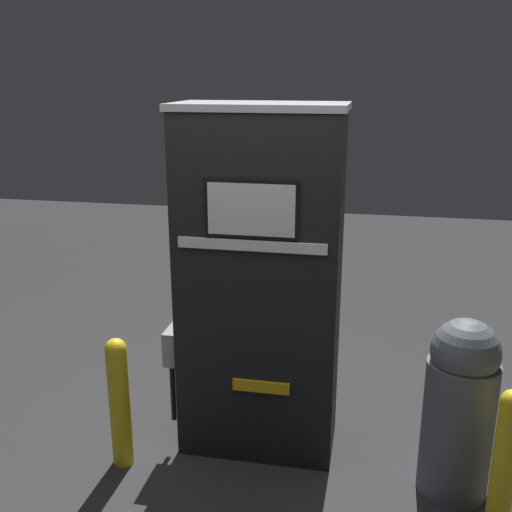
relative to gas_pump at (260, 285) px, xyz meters
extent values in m
plane|color=#2D2D30|center=(0.00, -0.25, -1.06)|extent=(14.00, 14.00, 0.00)
cube|color=black|center=(0.00, 0.00, -0.58)|extent=(0.94, 0.50, 0.96)
cube|color=black|center=(0.00, 0.00, 0.46)|extent=(0.94, 0.50, 1.12)
cube|color=#99999E|center=(0.00, 0.00, 1.04)|extent=(0.97, 0.53, 0.04)
cube|color=black|center=(0.00, -0.25, 0.52)|extent=(0.51, 0.01, 0.32)
cube|color=silver|center=(0.00, -0.26, 0.52)|extent=(0.47, 0.01, 0.28)
cube|color=silver|center=(0.00, -0.26, 0.32)|extent=(0.82, 0.02, 0.06)
cube|color=gold|center=(0.06, -0.26, -0.53)|extent=(0.34, 0.02, 0.07)
cube|color=#99999E|center=(-0.51, -0.10, -0.39)|extent=(0.09, 0.22, 0.21)
cylinder|color=black|center=(-0.51, -0.17, -0.68)|extent=(0.03, 0.03, 0.37)
cylinder|color=yellow|center=(-0.77, -0.39, -0.68)|extent=(0.13, 0.13, 0.76)
sphere|color=yellow|center=(-0.77, -0.39, -0.30)|extent=(0.13, 0.13, 0.13)
cylinder|color=#51565B|center=(1.16, -0.25, -0.67)|extent=(0.39, 0.39, 0.79)
sphere|color=#51565B|center=(1.16, -0.25, -0.21)|extent=(0.37, 0.37, 0.37)
cylinder|color=yellow|center=(1.35, -0.58, -0.68)|extent=(0.12, 0.12, 0.77)
camera|label=1|loc=(0.63, -3.30, 1.20)|focal=42.00mm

